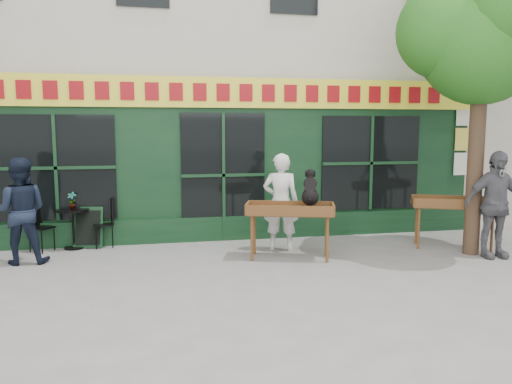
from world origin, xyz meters
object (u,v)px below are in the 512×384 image
(dog, at_px, (310,186))
(book_cart_right, at_px, (454,206))
(man_left, at_px, (20,211))
(woman, at_px, (281,202))
(man_right, at_px, (494,204))
(book_cart_center, at_px, (290,213))
(bistro_table, at_px, (73,221))

(dog, xyz_separation_m, book_cart_right, (2.93, 0.15, -0.47))
(man_left, bearing_deg, woman, 179.47)
(dog, bearing_deg, man_right, 6.70)
(book_cart_center, relative_size, dog, 2.69)
(book_cart_center, height_order, bistro_table, book_cart_center)
(dog, relative_size, book_cart_right, 0.37)
(man_right, distance_m, man_left, 8.24)
(dog, distance_m, bistro_table, 4.56)
(woman, height_order, man_left, woman)
(book_cart_right, distance_m, man_left, 7.86)
(dog, bearing_deg, woman, 133.74)
(dog, relative_size, woman, 0.33)
(bistro_table, distance_m, man_left, 1.20)
(book_cart_right, bearing_deg, man_right, -43.83)
(dog, height_order, man_right, man_right)
(book_cart_center, relative_size, woman, 0.88)
(book_cart_center, xyz_separation_m, man_right, (3.58, -0.65, 0.13))
(bistro_table, bearing_deg, man_right, -16.31)
(book_cart_center, xyz_separation_m, man_left, (-4.56, 0.63, 0.08))
(bistro_table, relative_size, man_left, 0.42)
(woman, xyz_separation_m, book_cart_right, (3.28, -0.55, -0.10))
(book_cart_right, xyz_separation_m, man_left, (-7.84, 0.53, 0.08))
(dog, relative_size, bistro_table, 0.79)
(book_cart_center, relative_size, bistro_table, 2.13)
(book_cart_right, bearing_deg, man_left, -159.47)
(book_cart_center, height_order, book_cart_right, same)
(man_right, xyz_separation_m, man_left, (-8.14, 1.28, -0.05))
(book_cart_right, bearing_deg, book_cart_center, -153.83)
(woman, xyz_separation_m, bistro_table, (-3.86, 0.88, -0.37))
(dog, bearing_deg, book_cart_right, 20.18)
(book_cart_center, bearing_deg, man_right, 6.93)
(man_right, relative_size, bistro_table, 2.51)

